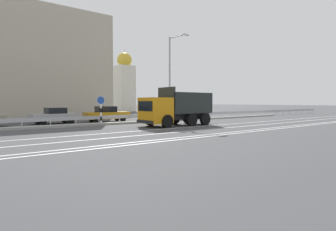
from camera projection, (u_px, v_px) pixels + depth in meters
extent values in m
plane|color=#424244|center=(180.00, 122.00, 26.12)|extent=(320.00, 320.00, 0.00)
cube|color=silver|center=(191.00, 127.00, 21.34)|extent=(69.40, 0.16, 0.01)
cube|color=silver|center=(210.00, 129.00, 19.59)|extent=(69.40, 0.16, 0.01)
cube|color=silver|center=(234.00, 132.00, 17.82)|extent=(69.40, 0.16, 0.01)
cube|color=silver|center=(241.00, 133.00, 17.31)|extent=(69.40, 0.16, 0.01)
cube|color=gray|center=(168.00, 120.00, 27.79)|extent=(38.17, 1.10, 0.18)
cube|color=#9EA0A5|center=(163.00, 115.00, 28.42)|extent=(69.40, 0.04, 0.32)
cylinder|color=#ADADB2|center=(22.00, 124.00, 20.39)|extent=(0.09, 0.09, 0.62)
cylinder|color=#ADADB2|center=(50.00, 123.00, 21.62)|extent=(0.09, 0.09, 0.62)
cylinder|color=#ADADB2|center=(76.00, 122.00, 22.86)|extent=(0.09, 0.09, 0.62)
cylinder|color=#ADADB2|center=(99.00, 121.00, 24.10)|extent=(0.09, 0.09, 0.62)
cylinder|color=#ADADB2|center=(120.00, 120.00, 25.34)|extent=(0.09, 0.09, 0.62)
cylinder|color=#ADADB2|center=(138.00, 119.00, 26.58)|extent=(0.09, 0.09, 0.62)
cylinder|color=#ADADB2|center=(155.00, 118.00, 27.82)|extent=(0.09, 0.09, 0.62)
cylinder|color=#ADADB2|center=(171.00, 118.00, 29.06)|extent=(0.09, 0.09, 0.62)
cylinder|color=#ADADB2|center=(185.00, 117.00, 30.30)|extent=(0.09, 0.09, 0.62)
cylinder|color=#ADADB2|center=(198.00, 116.00, 31.53)|extent=(0.09, 0.09, 0.62)
cylinder|color=#ADADB2|center=(211.00, 116.00, 32.77)|extent=(0.09, 0.09, 0.62)
cylinder|color=#ADADB2|center=(222.00, 115.00, 34.01)|extent=(0.09, 0.09, 0.62)
cylinder|color=#ADADB2|center=(233.00, 115.00, 35.25)|extent=(0.09, 0.09, 0.62)
cylinder|color=#ADADB2|center=(242.00, 114.00, 36.49)|extent=(0.09, 0.09, 0.62)
cylinder|color=#ADADB2|center=(252.00, 114.00, 37.73)|extent=(0.09, 0.09, 0.62)
cylinder|color=#ADADB2|center=(260.00, 114.00, 38.97)|extent=(0.09, 0.09, 0.62)
cylinder|color=#ADADB2|center=(268.00, 113.00, 40.21)|extent=(0.09, 0.09, 0.62)
cylinder|color=#ADADB2|center=(276.00, 113.00, 41.44)|extent=(0.09, 0.09, 0.62)
cylinder|color=#ADADB2|center=(283.00, 113.00, 42.68)|extent=(0.09, 0.09, 0.62)
cylinder|color=#ADADB2|center=(290.00, 112.00, 43.92)|extent=(0.09, 0.09, 0.62)
cylinder|color=#ADADB2|center=(296.00, 112.00, 45.16)|extent=(0.09, 0.09, 0.62)
cylinder|color=#ADADB2|center=(302.00, 112.00, 46.40)|extent=(0.09, 0.09, 0.62)
cylinder|color=#ADADB2|center=(308.00, 112.00, 47.64)|extent=(0.09, 0.09, 0.62)
cylinder|color=#ADADB2|center=(313.00, 111.00, 48.88)|extent=(0.09, 0.09, 0.62)
cube|color=orange|center=(155.00, 110.00, 21.33)|extent=(1.99, 2.41, 2.08)
cube|color=black|center=(145.00, 106.00, 20.71)|extent=(0.06, 2.05, 0.79)
cube|color=black|center=(145.00, 122.00, 20.76)|extent=(0.13, 2.34, 0.24)
cube|color=black|center=(186.00, 116.00, 23.34)|extent=(4.60, 1.37, 0.53)
cube|color=#232828|center=(186.00, 112.00, 23.32)|extent=(4.43, 2.35, 0.12)
cube|color=#232828|center=(194.00, 102.00, 22.40)|extent=(4.40, 0.15, 1.69)
cube|color=#232828|center=(178.00, 102.00, 24.15)|extent=(4.40, 0.15, 1.69)
cube|color=#232828|center=(166.00, 100.00, 21.97)|extent=(0.13, 2.29, 2.11)
cube|color=#232828|center=(203.00, 102.00, 24.57)|extent=(0.13, 2.29, 1.69)
cylinder|color=black|center=(167.00, 121.00, 20.62)|extent=(1.04, 0.33, 1.04)
cylinder|color=black|center=(151.00, 120.00, 22.48)|extent=(1.04, 0.33, 1.04)
cylinder|color=black|center=(192.00, 120.00, 22.21)|extent=(1.04, 0.33, 1.04)
cylinder|color=black|center=(175.00, 119.00, 24.08)|extent=(1.04, 0.33, 1.04)
cylinder|color=black|center=(205.00, 119.00, 23.18)|extent=(1.04, 0.33, 1.04)
cylinder|color=black|center=(188.00, 118.00, 25.04)|extent=(1.04, 0.33, 1.04)
cylinder|color=white|center=(101.00, 123.00, 23.38)|extent=(0.16, 0.16, 0.37)
cylinder|color=black|center=(101.00, 119.00, 23.36)|extent=(0.16, 0.16, 0.37)
cylinder|color=white|center=(101.00, 114.00, 23.34)|extent=(0.16, 0.16, 0.37)
cylinder|color=black|center=(101.00, 110.00, 23.32)|extent=(0.16, 0.16, 0.37)
cylinder|color=white|center=(101.00, 106.00, 23.30)|extent=(0.16, 0.16, 0.37)
cylinder|color=#1E4CB2|center=(101.00, 100.00, 23.28)|extent=(0.68, 0.03, 0.68)
cylinder|color=white|center=(101.00, 100.00, 23.28)|extent=(0.74, 0.02, 0.74)
cylinder|color=#ADADB2|center=(170.00, 79.00, 27.47)|extent=(0.18, 0.18, 8.82)
cylinder|color=#ADADB2|center=(178.00, 36.00, 26.37)|extent=(0.33, 2.39, 0.10)
cube|color=silver|center=(186.00, 35.00, 25.48)|extent=(0.72, 0.27, 0.12)
cube|color=#A3A3A8|center=(54.00, 117.00, 24.60)|extent=(4.10, 2.10, 0.66)
cube|color=black|center=(55.00, 111.00, 24.64)|extent=(1.78, 1.72, 0.55)
cylinder|color=black|center=(43.00, 122.00, 23.15)|extent=(0.61, 0.24, 0.60)
cylinder|color=black|center=(38.00, 121.00, 24.47)|extent=(0.61, 0.24, 0.60)
cylinder|color=black|center=(71.00, 120.00, 24.75)|extent=(0.61, 0.24, 0.60)
cylinder|color=black|center=(64.00, 119.00, 26.07)|extent=(0.61, 0.24, 0.60)
cube|color=#B27A14|center=(107.00, 115.00, 27.26)|extent=(4.63, 1.96, 0.70)
cube|color=black|center=(106.00, 109.00, 27.15)|extent=(1.99, 1.61, 0.60)
cylinder|color=black|center=(117.00, 118.00, 28.73)|extent=(0.61, 0.23, 0.60)
cylinder|color=black|center=(123.00, 119.00, 27.37)|extent=(0.61, 0.23, 0.60)
cylinder|color=black|center=(91.00, 119.00, 27.18)|extent=(0.61, 0.23, 0.60)
cylinder|color=black|center=(96.00, 120.00, 25.82)|extent=(0.61, 0.23, 0.60)
cube|color=gray|center=(158.00, 114.00, 30.75)|extent=(4.62, 1.90, 0.58)
cube|color=black|center=(159.00, 110.00, 30.80)|extent=(1.98, 1.56, 0.46)
cylinder|color=black|center=(151.00, 118.00, 29.33)|extent=(0.61, 0.23, 0.60)
cylinder|color=black|center=(144.00, 117.00, 30.65)|extent=(0.61, 0.23, 0.60)
cylinder|color=black|center=(171.00, 117.00, 30.88)|extent=(0.61, 0.23, 0.60)
cylinder|color=black|center=(164.00, 116.00, 32.20)|extent=(0.61, 0.23, 0.60)
cube|color=#335B33|center=(195.00, 113.00, 34.76)|extent=(3.97, 2.11, 0.55)
cube|color=black|center=(194.00, 109.00, 34.67)|extent=(1.73, 1.72, 0.60)
cylinder|color=black|center=(198.00, 115.00, 36.14)|extent=(0.61, 0.25, 0.60)
cylinder|color=black|center=(206.00, 115.00, 34.68)|extent=(0.61, 0.25, 0.60)
cylinder|color=black|center=(184.00, 115.00, 34.88)|extent=(0.61, 0.25, 0.60)
cylinder|color=black|center=(191.00, 116.00, 33.42)|extent=(0.61, 0.25, 0.60)
cube|color=#B7AD99|center=(8.00, 65.00, 33.31)|extent=(22.92, 12.70, 13.46)
cube|color=silver|center=(125.00, 89.00, 57.46)|extent=(3.60, 3.60, 9.92)
sphere|color=gold|center=(124.00, 60.00, 57.14)|extent=(3.24, 3.24, 3.24)
cone|color=gold|center=(124.00, 51.00, 57.04)|extent=(0.30, 0.30, 1.20)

